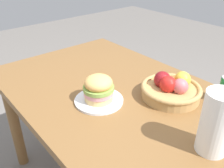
% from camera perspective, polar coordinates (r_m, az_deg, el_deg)
% --- Properties ---
extents(dining_table, '(1.40, 0.90, 0.75)m').
position_cam_1_polar(dining_table, '(1.31, 1.11, -5.55)').
color(dining_table, brown).
rests_on(dining_table, ground_plane).
extents(plate, '(0.23, 0.23, 0.01)m').
position_cam_1_polar(plate, '(1.18, -3.04, -3.79)').
color(plate, white).
rests_on(plate, dining_table).
extents(sandwich, '(0.14, 0.14, 0.12)m').
position_cam_1_polar(sandwich, '(1.14, -3.12, -0.94)').
color(sandwich, '#E5BC75').
rests_on(sandwich, plate).
extents(fruit_basket, '(0.29, 0.29, 0.12)m').
position_cam_1_polar(fruit_basket, '(1.22, 13.51, -1.07)').
color(fruit_basket, tan).
rests_on(fruit_basket, dining_table).
extents(paper_towel_roll, '(0.11, 0.11, 0.24)m').
position_cam_1_polar(paper_towel_roll, '(0.92, 22.94, -8.30)').
color(paper_towel_roll, white).
rests_on(paper_towel_roll, dining_table).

